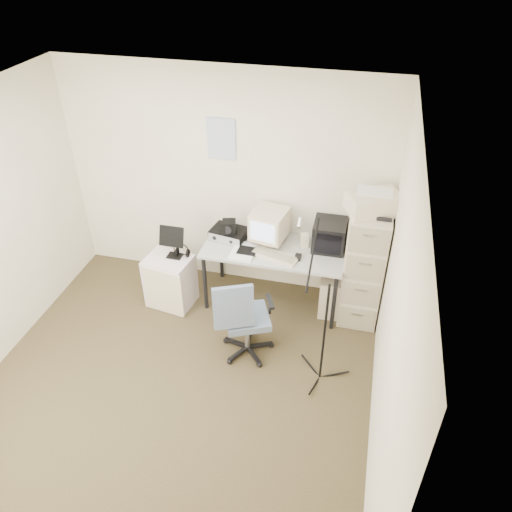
% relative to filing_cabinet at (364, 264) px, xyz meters
% --- Properties ---
extents(floor, '(3.60, 3.60, 0.01)m').
position_rel_filing_cabinet_xyz_m(floor, '(-1.58, -1.48, -0.66)').
color(floor, '#322C1A').
rests_on(floor, ground).
extents(ceiling, '(3.60, 3.60, 0.01)m').
position_rel_filing_cabinet_xyz_m(ceiling, '(-1.58, -1.48, 1.85)').
color(ceiling, white).
rests_on(ceiling, ground).
extents(wall_back, '(3.60, 0.02, 2.50)m').
position_rel_filing_cabinet_xyz_m(wall_back, '(-1.58, 0.32, 0.60)').
color(wall_back, white).
rests_on(wall_back, ground).
extents(wall_front, '(3.60, 0.02, 2.50)m').
position_rel_filing_cabinet_xyz_m(wall_front, '(-1.58, -3.28, 0.60)').
color(wall_front, white).
rests_on(wall_front, ground).
extents(wall_right, '(0.02, 3.60, 2.50)m').
position_rel_filing_cabinet_xyz_m(wall_right, '(0.22, -1.48, 0.60)').
color(wall_right, white).
rests_on(wall_right, ground).
extents(wall_calendar, '(0.30, 0.02, 0.44)m').
position_rel_filing_cabinet_xyz_m(wall_calendar, '(-1.60, 0.31, 1.10)').
color(wall_calendar, white).
rests_on(wall_calendar, wall_back).
extents(filing_cabinet, '(0.40, 0.60, 1.30)m').
position_rel_filing_cabinet_xyz_m(filing_cabinet, '(0.00, 0.00, 0.00)').
color(filing_cabinet, beige).
rests_on(filing_cabinet, floor).
extents(printer, '(0.58, 0.51, 0.19)m').
position_rel_filing_cabinet_xyz_m(printer, '(0.00, -0.03, 0.74)').
color(printer, beige).
rests_on(printer, filing_cabinet).
extents(desk, '(1.50, 0.70, 0.73)m').
position_rel_filing_cabinet_xyz_m(desk, '(-0.95, -0.03, -0.29)').
color(desk, '#ADADA6').
rests_on(desk, floor).
extents(crt_monitor, '(0.40, 0.42, 0.38)m').
position_rel_filing_cabinet_xyz_m(crt_monitor, '(-1.03, 0.06, 0.27)').
color(crt_monitor, beige).
rests_on(crt_monitor, desk).
extents(crt_tv, '(0.34, 0.36, 0.31)m').
position_rel_filing_cabinet_xyz_m(crt_tv, '(-0.40, 0.12, 0.23)').
color(crt_tv, black).
rests_on(crt_tv, desk).
extents(desk_speaker, '(0.10, 0.10, 0.15)m').
position_rel_filing_cabinet_xyz_m(desk_speaker, '(-0.65, 0.07, 0.15)').
color(desk_speaker, beige).
rests_on(desk_speaker, desk).
extents(keyboard, '(0.53, 0.29, 0.03)m').
position_rel_filing_cabinet_xyz_m(keyboard, '(-0.92, -0.20, 0.09)').
color(keyboard, beige).
rests_on(keyboard, desk).
extents(mouse, '(0.07, 0.11, 0.03)m').
position_rel_filing_cabinet_xyz_m(mouse, '(-0.67, -0.17, 0.10)').
color(mouse, black).
rests_on(mouse, desk).
extents(radio_receiver, '(0.42, 0.33, 0.11)m').
position_rel_filing_cabinet_xyz_m(radio_receiver, '(-1.47, 0.04, 0.13)').
color(radio_receiver, black).
rests_on(radio_receiver, desk).
extents(radio_speaker, '(0.17, 0.16, 0.14)m').
position_rel_filing_cabinet_xyz_m(radio_speaker, '(-1.45, -0.02, 0.26)').
color(radio_speaker, black).
rests_on(radio_speaker, radio_receiver).
extents(papers, '(0.25, 0.34, 0.02)m').
position_rel_filing_cabinet_xyz_m(papers, '(-1.25, -0.19, 0.09)').
color(papers, white).
rests_on(papers, desk).
extents(pc_tower, '(0.25, 0.51, 0.47)m').
position_rel_filing_cabinet_xyz_m(pc_tower, '(-0.32, 0.03, -0.42)').
color(pc_tower, beige).
rests_on(pc_tower, floor).
extents(office_chair, '(0.71, 0.71, 0.93)m').
position_rel_filing_cabinet_xyz_m(office_chair, '(-1.04, -0.86, -0.19)').
color(office_chair, slate).
rests_on(office_chair, floor).
extents(side_cart, '(0.54, 0.45, 0.60)m').
position_rel_filing_cabinet_xyz_m(side_cart, '(-2.06, -0.32, -0.35)').
color(side_cart, silver).
rests_on(side_cart, floor).
extents(music_stand, '(0.30, 0.22, 0.39)m').
position_rel_filing_cabinet_xyz_m(music_stand, '(-2.00, -0.26, 0.14)').
color(music_stand, black).
rests_on(music_stand, side_cart).
extents(headphones, '(0.21, 0.21, 0.03)m').
position_rel_filing_cabinet_xyz_m(headphones, '(-1.92, -0.23, -0.00)').
color(headphones, black).
rests_on(headphones, side_cart).
extents(mic_stand, '(0.02, 0.02, 1.48)m').
position_rel_filing_cabinet_xyz_m(mic_stand, '(-0.28, -1.03, 0.09)').
color(mic_stand, black).
rests_on(mic_stand, floor).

